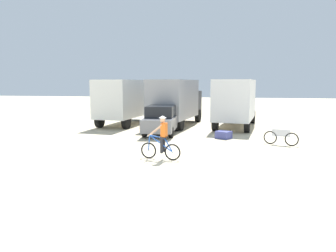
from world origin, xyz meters
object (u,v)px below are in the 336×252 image
(box_truck_avon_van, at_px, (236,101))
(supply_crate, at_px, (224,135))
(box_truck_white_box, at_px, (126,100))
(sedan_parked, at_px, (161,120))
(box_truck_grey_hauler, at_px, (176,100))
(bicycle_spare, at_px, (281,137))
(cyclist_orange_shirt, at_px, (162,139))

(box_truck_avon_van, bearing_deg, supply_crate, -98.30)
(box_truck_white_box, relative_size, sedan_parked, 1.62)
(box_truck_white_box, xyz_separation_m, box_truck_grey_hauler, (3.85, -0.04, 0.00))
(box_truck_white_box, height_order, sedan_parked, box_truck_white_box)
(sedan_parked, bearing_deg, box_truck_white_box, 130.95)
(box_truck_white_box, bearing_deg, sedan_parked, -49.05)
(sedan_parked, distance_m, supply_crate, 3.95)
(box_truck_grey_hauler, distance_m, box_truck_avon_van, 4.30)
(box_truck_grey_hauler, bearing_deg, bicycle_spare, -44.92)
(box_truck_avon_van, bearing_deg, bicycle_spare, -71.34)
(box_truck_grey_hauler, distance_m, cyclist_orange_shirt, 10.72)
(box_truck_grey_hauler, distance_m, sedan_parked, 4.26)
(sedan_parked, bearing_deg, box_truck_grey_hauler, 86.93)
(box_truck_white_box, bearing_deg, bicycle_spare, -32.15)
(box_truck_white_box, distance_m, supply_crate, 9.12)
(cyclist_orange_shirt, bearing_deg, bicycle_spare, 38.39)
(cyclist_orange_shirt, bearing_deg, box_truck_grey_hauler, 96.34)
(box_truck_white_box, bearing_deg, cyclist_orange_shirt, -64.72)
(box_truck_white_box, height_order, bicycle_spare, box_truck_white_box)
(sedan_parked, xyz_separation_m, cyclist_orange_shirt, (1.40, -6.47, -0.04))
(sedan_parked, relative_size, supply_crate, 5.68)
(box_truck_white_box, bearing_deg, box_truck_grey_hauler, -0.62)
(sedan_parked, relative_size, cyclist_orange_shirt, 2.35)
(box_truck_white_box, relative_size, box_truck_grey_hauler, 0.99)
(cyclist_orange_shirt, height_order, bicycle_spare, cyclist_orange_shirt)
(box_truck_white_box, distance_m, bicycle_spare, 12.26)
(cyclist_orange_shirt, bearing_deg, sedan_parked, 102.22)
(box_truck_grey_hauler, bearing_deg, cyclist_orange_shirt, -83.66)
(box_truck_avon_van, height_order, sedan_parked, box_truck_avon_van)
(box_truck_grey_hauler, relative_size, sedan_parked, 1.64)
(box_truck_white_box, distance_m, sedan_parked, 5.62)
(bicycle_spare, height_order, supply_crate, bicycle_spare)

